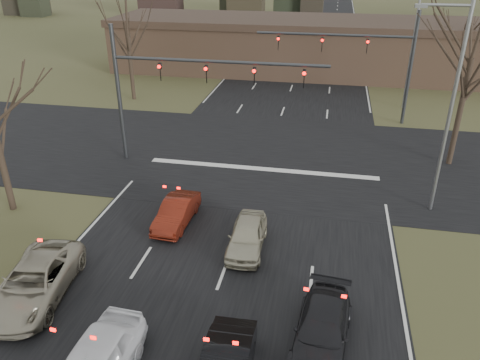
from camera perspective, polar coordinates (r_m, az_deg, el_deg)
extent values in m
plane|color=#424524|center=(16.98, -4.44, -17.32)|extent=(360.00, 360.00, 0.00)
cube|color=black|center=(72.77, 8.59, 16.96)|extent=(14.00, 300.00, 0.02)
cube|color=black|center=(29.41, 3.24, 2.98)|extent=(200.00, 14.00, 0.02)
cube|color=#846047|center=(50.64, 9.53, 15.42)|extent=(42.00, 10.00, 4.60)
cube|color=#38281E|center=(50.22, 9.77, 18.39)|extent=(42.40, 10.40, 0.70)
cylinder|color=#383A3D|center=(28.60, -14.53, 9.97)|extent=(0.24, 0.24, 8.00)
cylinder|color=#383A3D|center=(26.07, -2.68, 14.22)|extent=(12.00, 0.18, 0.18)
imported|color=black|center=(27.20, -9.67, 12.89)|extent=(0.16, 0.20, 1.00)
imported|color=black|center=(26.39, -4.09, 12.77)|extent=(0.16, 0.20, 1.00)
imported|color=black|center=(25.83, 1.77, 12.53)|extent=(0.16, 0.20, 1.00)
imported|color=black|center=(25.55, 7.81, 12.14)|extent=(0.16, 0.20, 1.00)
cylinder|color=#383A3D|center=(35.99, 20.04, 12.54)|extent=(0.24, 0.24, 8.00)
cylinder|color=#383A3D|center=(35.17, 11.39, 16.96)|extent=(11.00, 0.18, 0.18)
imported|color=black|center=(35.36, 15.24, 15.47)|extent=(0.16, 0.20, 1.00)
imported|color=black|center=(35.30, 9.97, 15.96)|extent=(0.16, 0.20, 1.00)
imported|color=black|center=(35.52, 4.70, 16.31)|extent=(0.16, 0.20, 1.00)
cylinder|color=gray|center=(23.38, 24.23, 7.42)|extent=(0.18, 0.18, 10.00)
cylinder|color=gray|center=(22.28, 23.89, 18.92)|extent=(2.00, 0.12, 0.12)
cube|color=gray|center=(22.10, 21.21, 19.18)|extent=(0.50, 0.25, 0.15)
cylinder|color=gray|center=(39.75, 20.30, 15.19)|extent=(0.18, 0.18, 10.00)
cylinder|color=black|center=(29.96, 25.19, 7.34)|extent=(0.32, 0.32, 6.33)
cylinder|color=black|center=(25.12, -26.93, 1.51)|extent=(0.32, 0.32, 4.68)
cylinder|color=black|center=(41.33, -13.14, 13.09)|extent=(0.32, 0.32, 5.23)
cylinder|color=black|center=(48.99, 25.13, 13.20)|extent=(0.32, 0.32, 4.95)
imported|color=#A49C84|center=(19.18, -23.76, -11.30)|extent=(2.93, 5.23, 1.38)
imported|color=black|center=(16.14, 9.96, -17.55)|extent=(2.13, 4.40, 1.23)
imported|color=#60190D|center=(22.17, -7.75, -3.92)|extent=(1.42, 3.69, 1.20)
imported|color=#BCB698|center=(20.22, 0.86, -6.82)|extent=(1.59, 3.75, 1.26)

